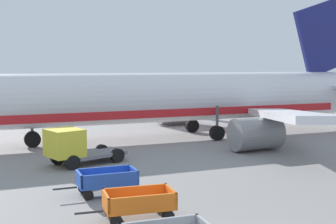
{
  "coord_description": "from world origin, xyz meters",
  "views": [
    {
      "loc": [
        -3.42,
        -11.52,
        5.59
      ],
      "look_at": [
        -2.04,
        14.81,
        2.8
      ],
      "focal_mm": 47.68,
      "sensor_mm": 36.0,
      "label": 1
    }
  ],
  "objects_px": {
    "baggage_cart_fourth_in_row": "(139,203)",
    "airplane": "(187,98)",
    "baggage_cart_far_end": "(107,181)",
    "service_truck_beside_carts": "(73,146)"
  },
  "relations": [
    {
      "from": "airplane",
      "to": "service_truck_beside_carts",
      "type": "height_order",
      "value": "airplane"
    },
    {
      "from": "baggage_cart_fourth_in_row",
      "to": "service_truck_beside_carts",
      "type": "height_order",
      "value": "service_truck_beside_carts"
    },
    {
      "from": "baggage_cart_far_end",
      "to": "baggage_cart_fourth_in_row",
      "type": "bearing_deg",
      "value": -66.42
    },
    {
      "from": "baggage_cart_fourth_in_row",
      "to": "service_truck_beside_carts",
      "type": "relative_size",
      "value": 0.78
    },
    {
      "from": "airplane",
      "to": "baggage_cart_fourth_in_row",
      "type": "distance_m",
      "value": 18.91
    },
    {
      "from": "service_truck_beside_carts",
      "to": "airplane",
      "type": "bearing_deg",
      "value": 52.69
    },
    {
      "from": "baggage_cart_fourth_in_row",
      "to": "airplane",
      "type": "bearing_deg",
      "value": 79.26
    },
    {
      "from": "baggage_cart_fourth_in_row",
      "to": "baggage_cart_far_end",
      "type": "height_order",
      "value": "same"
    },
    {
      "from": "service_truck_beside_carts",
      "to": "baggage_cart_fourth_in_row",
      "type": "bearing_deg",
      "value": -67.06
    },
    {
      "from": "baggage_cart_fourth_in_row",
      "to": "service_truck_beside_carts",
      "type": "distance_m",
      "value": 9.68
    }
  ]
}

